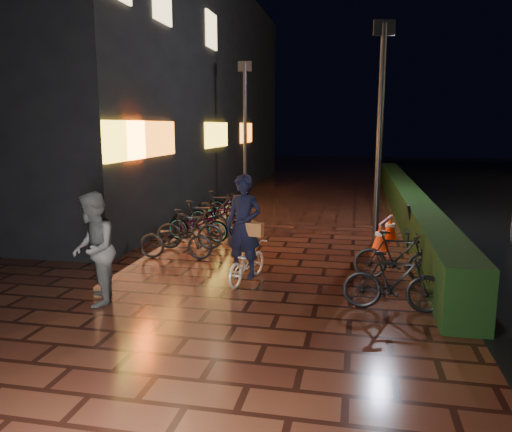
% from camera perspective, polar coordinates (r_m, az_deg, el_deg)
% --- Properties ---
extents(ground, '(80.00, 80.00, 0.00)m').
position_cam_1_polar(ground, '(9.66, 0.79, -7.42)').
color(ground, '#381911').
rests_on(ground, ground).
extents(hedge, '(0.70, 20.00, 1.00)m').
position_cam_1_polar(hedge, '(17.29, 16.68, 1.76)').
color(hedge, black).
rests_on(hedge, ground).
extents(bystander_person, '(1.02, 1.13, 1.88)m').
position_cam_1_polar(bystander_person, '(8.62, -18.10, -3.61)').
color(bystander_person, '#525254').
rests_on(bystander_person, ground).
extents(storefront_block, '(12.09, 22.00, 9.00)m').
position_cam_1_polar(storefront_block, '(23.44, -17.59, 13.65)').
color(storefront_block, black).
rests_on(storefront_block, ground).
extents(lamp_post_hedge, '(0.51, 0.20, 5.37)m').
position_cam_1_polar(lamp_post_hedge, '(12.62, 13.99, 10.08)').
color(lamp_post_hedge, black).
rests_on(lamp_post_hedge, ground).
extents(lamp_post_sf, '(0.49, 0.14, 5.12)m').
position_cam_1_polar(lamp_post_sf, '(17.82, -1.25, 9.91)').
color(lamp_post_sf, black).
rests_on(lamp_post_sf, ground).
extents(cyclist, '(0.83, 1.52, 2.06)m').
position_cam_1_polar(cyclist, '(9.36, -1.26, -3.12)').
color(cyclist, white).
rests_on(cyclist, ground).
extents(traffic_barrier, '(0.72, 1.58, 0.64)m').
position_cam_1_polar(traffic_barrier, '(12.87, 14.56, -1.78)').
color(traffic_barrier, '#FF370D').
rests_on(traffic_barrier, ground).
extents(cart_assembly, '(0.68, 0.63, 1.15)m').
position_cam_1_polar(cart_assembly, '(12.41, 18.11, -1.13)').
color(cart_assembly, black).
rests_on(cart_assembly, ground).
extents(parked_bikes_storefront, '(1.91, 5.91, 0.97)m').
position_cam_1_polar(parked_bikes_storefront, '(13.59, -5.61, -0.28)').
color(parked_bikes_storefront, black).
rests_on(parked_bikes_storefront, ground).
extents(parked_bikes_hedge, '(1.79, 2.14, 0.97)m').
position_cam_1_polar(parked_bikes_hedge, '(9.09, 15.65, -5.74)').
color(parked_bikes_hedge, black).
rests_on(parked_bikes_hedge, ground).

